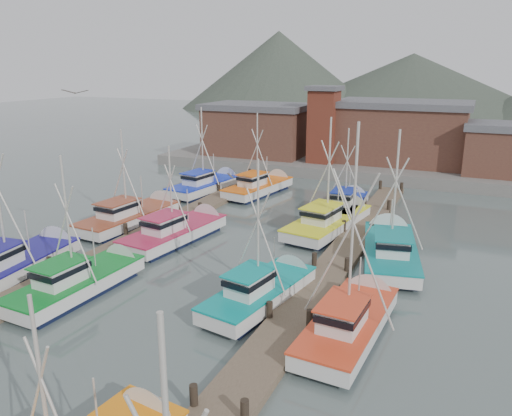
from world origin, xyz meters
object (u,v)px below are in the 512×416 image
at_px(lookout_tower, 323,124).
at_px(boat_12, 261,186).
at_px(boat_4, 84,280).
at_px(boat_8, 180,231).

height_order(lookout_tower, boat_12, lookout_tower).
height_order(boat_4, boat_12, boat_12).
bearing_deg(boat_8, boat_4, -84.05).
bearing_deg(boat_8, boat_12, 97.27).
relative_size(boat_4, boat_12, 0.94).
bearing_deg(boat_12, lookout_tower, 87.93).
bearing_deg(lookout_tower, boat_8, -95.32).
distance_m(lookout_tower, boat_8, 27.05).
relative_size(boat_8, boat_12, 1.02).
bearing_deg(boat_4, boat_12, 92.32).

